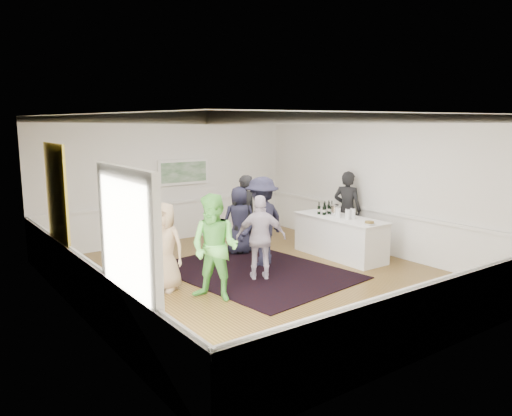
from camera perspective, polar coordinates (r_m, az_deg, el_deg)
floor at (r=10.04m, az=0.51°, el=-8.04°), size 8.00×8.00×0.00m
ceiling at (r=9.55m, az=0.53°, el=10.54°), size 7.00×8.00×0.02m
wall_left at (r=8.13m, az=-19.79°, el=-1.29°), size 0.02×8.00×3.20m
wall_right at (r=12.05m, az=14.07°, el=2.49°), size 0.02×8.00×3.20m
wall_back at (r=13.08m, az=-9.92°, el=3.21°), size 7.00×0.02×3.20m
wall_front at (r=6.92m, az=20.55°, el=-3.23°), size 7.00×0.02×3.20m
wainscoting at (r=9.90m, az=0.51°, el=-5.29°), size 7.00×8.00×1.00m
mirror at (r=9.35m, az=-21.80°, el=1.24°), size 0.05×1.25×1.85m
doorway at (r=6.43m, az=-14.46°, el=-5.56°), size 0.10×1.78×2.56m
landscape_painting at (r=13.19m, az=-8.27°, el=4.09°), size 1.44×0.06×0.66m
area_rug at (r=10.44m, az=-0.01°, el=-7.28°), size 3.37×4.16×0.02m
serving_table at (r=11.64m, az=9.57°, el=-3.27°), size 0.87×2.30×0.93m
bartender at (r=12.43m, az=10.38°, el=-0.18°), size 0.70×0.82×1.90m
guest_tan at (r=9.32m, az=-10.48°, el=-4.38°), size 0.89×0.96×1.64m
guest_green at (r=8.68m, az=-4.72°, el=-4.54°), size 1.08×1.15×1.87m
guest_lilac at (r=9.79m, az=0.56°, el=-3.41°), size 1.06×0.85×1.68m
guest_dark_a at (r=10.74m, az=0.66°, el=-1.53°), size 1.37×0.98×1.93m
guest_dark_b at (r=11.75m, az=-1.34°, el=-0.71°), size 0.73×0.53×1.86m
guest_navy at (r=11.72m, az=-1.91°, el=-1.38°), size 0.92×0.79×1.60m
wine_bottles at (r=11.88m, az=8.01°, el=0.08°), size 0.43×0.22×0.31m
juice_pitchers at (r=11.37m, az=10.26°, el=-0.61°), size 0.31×0.39×0.24m
ice_bucket at (r=11.73m, az=9.03°, el=-0.27°), size 0.26×0.26×0.25m
nut_bowl at (r=10.79m, az=12.83°, el=-1.71°), size 0.23×0.23×0.08m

